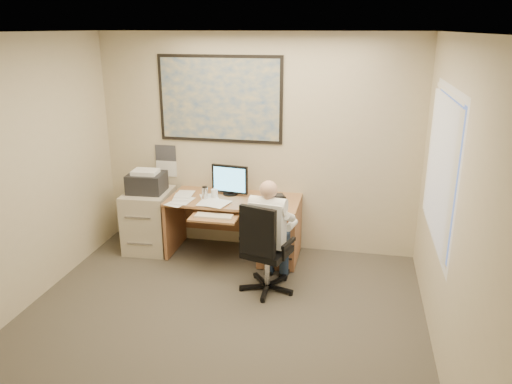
% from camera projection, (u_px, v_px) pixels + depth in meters
% --- Properties ---
extents(room_shell, '(4.00, 4.50, 2.70)m').
position_uv_depth(room_shell, '(202.00, 204.00, 4.11)').
color(room_shell, '#3E3930').
rests_on(room_shell, ground).
extents(desk, '(1.60, 0.97, 1.12)m').
position_uv_depth(desk, '(261.00, 224.00, 6.14)').
color(desk, '#A06F44').
rests_on(desk, ground).
extents(world_map, '(1.56, 0.03, 1.06)m').
position_uv_depth(world_map, '(220.00, 99.00, 6.10)').
color(world_map, '#1E4C93').
rests_on(world_map, room_shell).
extents(wall_calendar, '(0.28, 0.01, 0.42)m').
position_uv_depth(wall_calendar, '(166.00, 161.00, 6.51)').
color(wall_calendar, white).
rests_on(wall_calendar, room_shell).
extents(window_blinds, '(0.06, 1.40, 1.30)m').
position_uv_depth(window_blinds, '(442.00, 168.00, 4.41)').
color(window_blinds, silver).
rests_on(window_blinds, room_shell).
extents(filing_cabinet, '(0.58, 0.69, 1.06)m').
position_uv_depth(filing_cabinet, '(149.00, 215.00, 6.38)').
color(filing_cabinet, '#BAAF96').
rests_on(filing_cabinet, ground).
extents(office_chair, '(0.76, 0.76, 1.03)m').
position_uv_depth(office_chair, '(268.00, 266.00, 5.35)').
color(office_chair, black).
rests_on(office_chair, ground).
extents(person, '(0.59, 0.78, 1.24)m').
position_uv_depth(person, '(268.00, 236.00, 5.32)').
color(person, white).
rests_on(person, office_chair).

